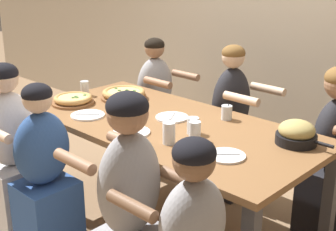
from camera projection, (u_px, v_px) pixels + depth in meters
name	position (u px, v px, depth m)	size (l,w,h in m)	color
ground_plane	(168.00, 226.00, 3.30)	(18.00, 18.00, 0.00)	#896B4C
dining_table	(168.00, 134.00, 3.07)	(2.02, 0.98, 0.77)	brown
pizza_board_main	(73.00, 100.00, 3.42)	(0.31, 0.31, 0.06)	brown
pizza_board_second	(124.00, 94.00, 3.54)	(0.35, 0.35, 0.07)	brown
skillet_bowl	(297.00, 134.00, 2.69)	(0.35, 0.24, 0.14)	black
empty_plate_a	(226.00, 156.00, 2.53)	(0.21, 0.21, 0.02)	white
empty_plate_b	(172.00, 117.00, 3.12)	(0.22, 0.22, 0.02)	white
empty_plate_c	(132.00, 132.00, 2.87)	(0.23, 0.23, 0.02)	white
empty_plate_d	(88.00, 115.00, 3.17)	(0.23, 0.23, 0.02)	white
cocktail_glass_blue	(227.00, 113.00, 3.09)	(0.07, 0.07, 0.12)	silver
drinking_glass_a	(195.00, 132.00, 2.74)	(0.07, 0.07, 0.12)	silver
drinking_glass_b	(169.00, 134.00, 2.69)	(0.07, 0.07, 0.13)	silver
drinking_glass_c	(131.00, 114.00, 3.07)	(0.06, 0.06, 0.11)	silver
drinking_glass_d	(85.00, 88.00, 3.62)	(0.06, 0.06, 0.11)	silver
drinking_glass_e	(122.00, 117.00, 3.00)	(0.07, 0.07, 0.11)	silver
drinking_glass_f	(193.00, 127.00, 2.85)	(0.07, 0.07, 0.10)	silver
diner_far_right	(332.00, 159.00, 3.07)	(0.51, 0.40, 1.16)	#232328
diner_near_midleft	(45.00, 178.00, 2.90)	(0.51, 0.40, 1.11)	#2D5193
diner_near_midright	(130.00, 216.00, 2.36)	(0.51, 0.40, 1.22)	#99999E
diner_far_center	(230.00, 129.00, 3.61)	(0.51, 0.40, 1.19)	#232328
diner_near_left	(12.00, 155.00, 3.14)	(0.51, 0.40, 1.17)	silver
diner_far_left	(155.00, 108.00, 4.15)	(0.51, 0.40, 1.14)	#99999E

